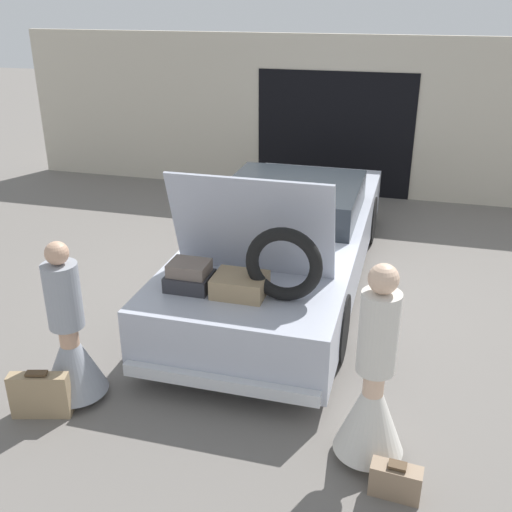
% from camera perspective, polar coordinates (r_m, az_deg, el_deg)
% --- Properties ---
extents(ground_plane, '(40.00, 40.00, 0.00)m').
position_cam_1_polar(ground_plane, '(7.78, 2.83, -2.41)').
color(ground_plane, slate).
extents(garage_wall_back, '(12.00, 0.14, 2.80)m').
position_cam_1_polar(garage_wall_back, '(11.06, 7.57, 12.94)').
color(garage_wall_back, beige).
rests_on(garage_wall_back, ground_plane).
extents(car, '(1.95, 5.40, 1.89)m').
position_cam_1_polar(car, '(7.54, 2.92, 1.56)').
color(car, '#B2B7C6').
rests_on(car, ground_plane).
extents(person_left, '(0.59, 0.59, 1.55)m').
position_cam_1_polar(person_left, '(5.64, -17.28, -8.12)').
color(person_left, tan).
rests_on(person_left, ground_plane).
extents(person_right, '(0.56, 0.56, 1.70)m').
position_cam_1_polar(person_right, '(4.80, 11.05, -12.70)').
color(person_right, beige).
rests_on(person_right, ground_plane).
extents(suitcase_beside_left_person, '(0.53, 0.26, 0.45)m').
position_cam_1_polar(suitcase_beside_left_person, '(5.68, -19.86, -12.35)').
color(suitcase_beside_left_person, '#9E8460').
rests_on(suitcase_beside_left_person, ground_plane).
extents(suitcase_beside_right_person, '(0.39, 0.18, 0.29)m').
position_cam_1_polar(suitcase_beside_right_person, '(4.82, 13.15, -20.13)').
color(suitcase_beside_right_person, '#8C7259').
rests_on(suitcase_beside_right_person, ground_plane).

